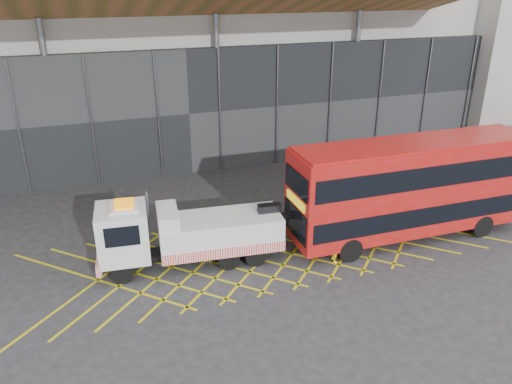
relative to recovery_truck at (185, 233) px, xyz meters
name	(u,v)px	position (x,y,z in m)	size (l,w,h in m)	color
ground_plane	(206,260)	(0.90, -0.08, -1.55)	(120.00, 120.00, 0.00)	#27272A
road_markings	(270,249)	(4.10, -0.08, -1.55)	(23.16, 7.16, 0.01)	gold
construction_building	(163,23)	(2.82, 18.31, 7.43)	(55.00, 23.97, 18.00)	gray
recovery_truck	(185,233)	(0.00, 0.00, 0.00)	(9.69, 3.14, 3.36)	black
bus_towed	(412,185)	(11.00, -1.14, 1.20)	(12.26, 3.10, 4.96)	#9E0F0C
worker	(335,244)	(6.46, -2.11, -0.68)	(0.63, 0.42, 1.74)	yellow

